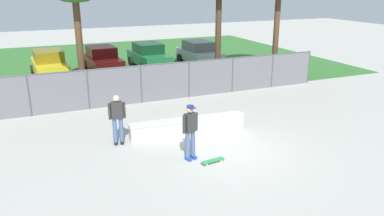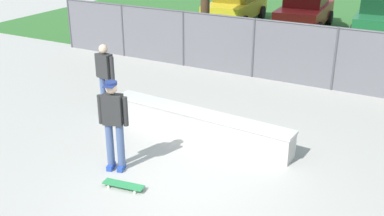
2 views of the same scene
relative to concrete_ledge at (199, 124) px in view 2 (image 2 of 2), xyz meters
The scene contains 10 objects.
ground_plane 1.98m from the concrete_ledge, 68.55° to the right, with size 80.00×80.00×0.00m, color #ADAAA3.
grass_strip 14.89m from the concrete_ledge, 87.24° to the left, with size 29.24×20.00×0.02m, color #336B2D.
concrete_ledge is the anchor object (origin of this frame).
skateboarder 2.31m from the concrete_ledge, 110.61° to the right, with size 0.58×0.37×1.84m.
skateboard 2.60m from the concrete_ledge, 94.84° to the right, with size 0.82×0.31×0.09m.
chainlink_fence 4.67m from the concrete_ledge, 81.09° to the left, with size 17.31×0.07×1.85m.
car_yellow 12.43m from the concrete_ledge, 109.73° to the left, with size 2.20×4.29×1.66m.
car_red 12.03m from the concrete_ledge, 94.71° to the left, with size 2.20×4.29×1.66m.
car_green 12.37m from the concrete_ledge, 79.86° to the left, with size 2.20×4.29×1.66m.
bystander 2.74m from the concrete_ledge, behind, with size 0.60×0.30×1.82m.
Camera 2 is at (3.68, -6.60, 4.67)m, focal length 43.22 mm.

